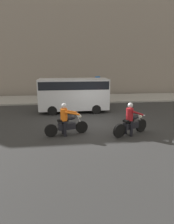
{
  "coord_description": "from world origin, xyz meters",
  "views": [
    {
      "loc": [
        -1.77,
        -10.71,
        3.43
      ],
      "look_at": [
        -0.54,
        -0.53,
        0.85
      ],
      "focal_mm": 30.81,
      "sensor_mm": 36.0,
      "label": 1
    }
  ],
  "objects": [
    {
      "name": "parked_van_silver",
      "position": [
        -1.08,
        3.14,
        1.39
      ],
      "size": [
        4.92,
        1.96,
        2.39
      ],
      "color": "#B2B5BA",
      "rests_on": "ground_plane"
    },
    {
      "name": "sidewalk_slab",
      "position": [
        0.0,
        8.0,
        0.07
      ],
      "size": [
        40.0,
        4.4,
        0.14
      ],
      "primitive_type": "cube",
      "color": "gray",
      "rests_on": "ground_plane"
    },
    {
      "name": "street_sign_post",
      "position": [
        1.32,
        6.87,
        1.49
      ],
      "size": [
        0.44,
        0.08,
        2.21
      ],
      "color": "gray",
      "rests_on": "sidewalk_slab"
    },
    {
      "name": "motorcycle_with_rider_crimson",
      "position": [
        1.45,
        -1.99,
        0.66
      ],
      "size": [
        2.0,
        1.09,
        1.63
      ],
      "color": "black",
      "rests_on": "ground_plane"
    },
    {
      "name": "ground_plane",
      "position": [
        0.0,
        0.0,
        0.0
      ],
      "size": [
        80.0,
        80.0,
        0.0
      ],
      "primitive_type": "plane",
      "color": "#262626"
    },
    {
      "name": "pedestrian_bystander",
      "position": [
        -1.57,
        7.17,
        1.12
      ],
      "size": [
        0.34,
        0.34,
        1.68
      ],
      "color": "black",
      "rests_on": "sidewalk_slab"
    },
    {
      "name": "building_facade",
      "position": [
        0.0,
        11.4,
        7.35
      ],
      "size": [
        40.0,
        1.4,
        14.7
      ],
      "primitive_type": "cube",
      "color": "slate",
      "rests_on": "ground_plane"
    },
    {
      "name": "motorcycle_with_rider_orange_stripe",
      "position": [
        -1.7,
        -1.65,
        0.66
      ],
      "size": [
        2.15,
        0.8,
        1.61
      ],
      "color": "black",
      "rests_on": "ground_plane"
    }
  ]
}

